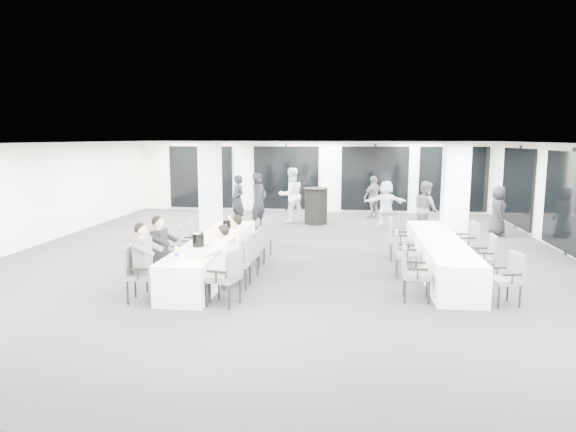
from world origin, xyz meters
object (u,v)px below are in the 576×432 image
chair_main_left_far (197,237)px  chair_main_right_fourth (257,244)px  chair_main_right_far (264,236)px  chair_side_left_mid (403,251)px  chair_main_right_second (241,259)px  banquet_table_side (440,256)px  chair_main_left_fourth (187,242)px  chair_main_right_mid (248,252)px  chair_side_right_far (468,239)px  ice_bucket_near (198,240)px  chair_side_left_far (397,237)px  standing_guest_b (291,192)px  chair_main_left_second (155,261)px  standing_guest_d (374,194)px  banquet_table_main (214,256)px  standing_guest_h (426,205)px  standing_guest_e (498,208)px  chair_main_left_near (137,270)px  standing_guest_g (238,197)px  standing_guest_f (386,200)px  ice_bucket_far (227,225)px  chair_main_left_mid (172,252)px  chair_main_right_near (228,273)px  chair_side_left_near (412,270)px  chair_side_right_near (509,275)px  standing_guest_a (259,197)px  cocktail_table (316,206)px  chair_side_right_mid (486,254)px

chair_main_left_far → chair_main_right_fourth: chair_main_right_fourth is taller
chair_main_right_far → chair_side_left_mid: size_ratio=0.93×
chair_main_right_second → chair_side_left_mid: 3.46m
banquet_table_side → chair_main_left_fourth: size_ratio=5.50×
chair_main_right_mid → chair_side_right_far: bearing=-57.6°
chair_main_right_fourth → banquet_table_side: bearing=-83.8°
chair_main_right_second → ice_bucket_near: size_ratio=3.74×
chair_side_left_far → standing_guest_b: bearing=-146.4°
chair_main_left_second → standing_guest_d: 10.59m
banquet_table_main → standing_guest_h: (5.19, 4.84, 0.57)m
chair_main_left_second → standing_guest_e: size_ratio=0.57×
banquet_table_side → chair_main_right_far: (-4.09, 1.08, 0.14)m
chair_main_left_near → standing_guest_e: (8.21, 7.31, 0.28)m
standing_guest_g → ice_bucket_near: 7.06m
standing_guest_f → standing_guest_g: 4.98m
chair_main_left_fourth → chair_main_right_second: size_ratio=0.89×
chair_main_right_second → standing_guest_b: size_ratio=0.47×
chair_main_left_fourth → chair_main_right_mid: bearing=49.6°
banquet_table_side → ice_bucket_far: (-4.90, 0.60, 0.49)m
chair_main_left_mid → ice_bucket_far: bearing=142.0°
chair_main_left_second → chair_main_right_near: chair_main_right_near is taller
chair_main_right_fourth → standing_guest_e: standing_guest_e is taller
chair_main_right_far → chair_side_left_near: bearing=-120.3°
chair_side_left_mid → standing_guest_b: bearing=-151.9°
chair_side_right_near → standing_guest_g: standing_guest_g is taller
chair_main_left_second → ice_bucket_near: (0.74, 0.51, 0.33)m
chair_main_right_near → chair_side_right_near: size_ratio=1.09×
standing_guest_a → standing_guest_h: size_ratio=1.09×
standing_guest_a → ice_bucket_far: standing_guest_a is taller
chair_main_left_second → chair_main_left_far: bearing=169.0°
chair_main_left_second → chair_side_right_far: (6.58, 2.98, -0.01)m
standing_guest_a → ice_bucket_near: 6.41m
banquet_table_main → standing_guest_b: bearing=82.6°
chair_main_left_near → chair_side_left_far: bearing=122.4°
chair_main_left_second → standing_guest_d: (4.65, 9.50, 0.33)m
chair_main_left_second → chair_side_right_far: bearing=103.5°
chair_main_left_near → chair_main_left_fourth: (0.01, 2.79, -0.06)m
chair_main_left_second → chair_main_left_far: (0.01, 2.76, -0.06)m
cocktail_table → standing_guest_b: standing_guest_b is taller
chair_main_left_fourth → chair_main_right_far: (1.66, 0.98, -0.00)m
chair_main_left_far → standing_guest_h: standing_guest_h is taller
chair_side_left_mid → standing_guest_e: (3.29, 5.01, 0.30)m
chair_main_right_mid → standing_guest_d: size_ratio=0.55×
chair_main_right_far → chair_side_right_mid: 5.17m
standing_guest_g → standing_guest_a: bearing=10.8°
chair_main_right_second → standing_guest_e: standing_guest_e is taller
chair_main_right_mid → standing_guest_f: standing_guest_f is taller
chair_main_right_second → standing_guest_f: bearing=-24.5°
cocktail_table → chair_main_right_near: cocktail_table is taller
chair_side_left_far → standing_guest_h: (1.12, 3.15, 0.38)m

